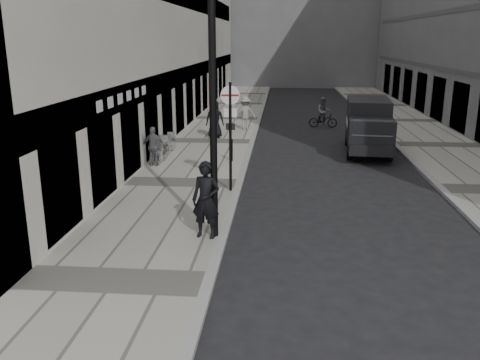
% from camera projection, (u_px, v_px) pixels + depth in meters
% --- Properties ---
extents(sidewalk, '(4.00, 60.00, 0.12)m').
position_uv_depth(sidewalk, '(212.00, 142.00, 25.47)').
color(sidewalk, '#A39E93').
rests_on(sidewalk, ground).
extents(far_sidewalk, '(4.00, 60.00, 0.12)m').
position_uv_depth(far_sidewalk, '(437.00, 146.00, 24.58)').
color(far_sidewalk, '#A39E93').
rests_on(far_sidewalk, ground).
extents(walking_man, '(0.80, 0.61, 1.99)m').
position_uv_depth(walking_man, '(206.00, 200.00, 12.84)').
color(walking_man, black).
rests_on(walking_man, sidewalk).
extents(sign_post, '(0.62, 0.10, 3.60)m').
position_uv_depth(sign_post, '(230.00, 122.00, 16.51)').
color(sign_post, black).
rests_on(sign_post, sidewalk).
extents(lamppost, '(0.32, 0.32, 7.04)m').
position_uv_depth(lamppost, '(213.00, 83.00, 12.15)').
color(lamppost, black).
rests_on(lamppost, sidewalk).
extents(bollard_near, '(0.13, 0.13, 0.97)m').
position_uv_depth(bollard_near, '(215.00, 185.00, 16.03)').
color(bollard_near, black).
rests_on(bollard_near, sidewalk).
extents(bollard_far, '(0.12, 0.12, 0.87)m').
position_uv_depth(bollard_far, '(231.00, 151.00, 21.12)').
color(bollard_far, black).
rests_on(bollard_far, sidewalk).
extents(panel_van, '(2.31, 5.18, 2.37)m').
position_uv_depth(panel_van, '(368.00, 123.00, 23.10)').
color(panel_van, black).
rests_on(panel_van, ground).
extents(cyclist, '(1.65, 0.63, 1.77)m').
position_uv_depth(cyclist, '(323.00, 116.00, 29.79)').
color(cyclist, black).
rests_on(cyclist, ground).
extents(pedestrian_a, '(0.95, 0.44, 1.59)m').
position_uv_depth(pedestrian_a, '(154.00, 146.00, 20.20)').
color(pedestrian_a, slate).
rests_on(pedestrian_a, sidewalk).
extents(pedestrian_b, '(1.31, 0.93, 1.85)m').
position_uv_depth(pedestrian_b, '(245.00, 113.00, 28.40)').
color(pedestrian_b, gray).
rests_on(pedestrian_b, sidewalk).
extents(pedestrian_c, '(1.00, 0.71, 1.91)m').
position_uv_depth(pedestrian_c, '(215.00, 119.00, 25.95)').
color(pedestrian_c, black).
rests_on(pedestrian_c, sidewalk).
extents(cafe_table_near, '(0.62, 1.40, 0.80)m').
position_uv_depth(cafe_table_near, '(170.00, 142.00, 23.04)').
color(cafe_table_near, '#B0B0B2').
rests_on(cafe_table_near, sidewalk).
extents(cafe_table_mid, '(0.69, 1.56, 0.89)m').
position_uv_depth(cafe_table_mid, '(160.00, 150.00, 21.19)').
color(cafe_table_mid, '#A4A4A6').
rests_on(cafe_table_mid, sidewalk).
extents(cafe_table_far, '(0.73, 1.66, 0.94)m').
position_uv_depth(cafe_table_far, '(161.00, 148.00, 21.47)').
color(cafe_table_far, silver).
rests_on(cafe_table_far, sidewalk).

